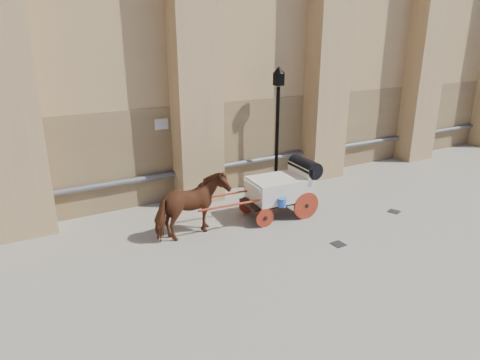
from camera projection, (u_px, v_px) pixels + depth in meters
ground at (290, 236)px, 11.31m from camera, size 90.00×90.00×0.00m
horse at (192, 207)px, 11.06m from camera, size 2.10×1.24×1.67m
carriage at (283, 186)px, 12.40m from camera, size 3.80×1.37×1.64m
street_lamp at (277, 126)px, 14.12m from camera, size 0.38×0.38×4.11m
drain_grate_near at (338, 244)px, 10.88m from camera, size 0.33×0.33×0.01m
drain_grate_far at (394, 212)px, 12.86m from camera, size 0.41×0.41×0.01m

